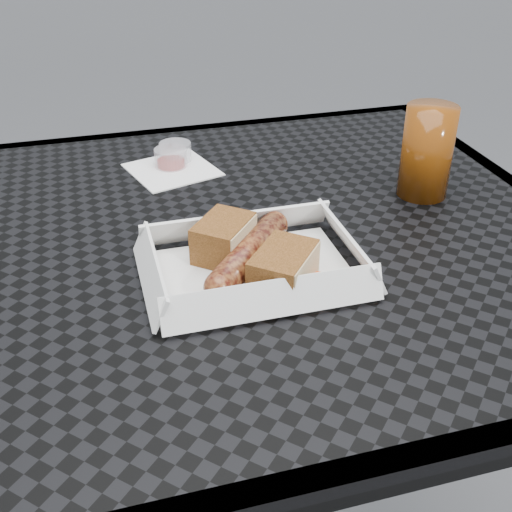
{
  "coord_description": "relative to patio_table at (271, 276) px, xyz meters",
  "views": [
    {
      "loc": [
        -0.22,
        -0.69,
        1.15
      ],
      "look_at": [
        -0.05,
        -0.11,
        0.78
      ],
      "focal_mm": 45.0,
      "sensor_mm": 36.0,
      "label": 1
    }
  ],
  "objects": [
    {
      "name": "veg_garnish",
      "position": [
        0.02,
        -0.15,
        0.08
      ],
      "size": [
        0.03,
        0.03,
        0.0
      ],
      "color": "#F1430A",
      "rests_on": "food_tray"
    },
    {
      "name": "bread_far",
      "position": [
        -0.03,
        -0.13,
        0.1
      ],
      "size": [
        0.09,
        0.1,
        0.04
      ],
      "primitive_type": "cube",
      "rotation": [
        0.0,
        0.0,
        0.87
      ],
      "color": "brown",
      "rests_on": "food_tray"
    },
    {
      "name": "bratwurst",
      "position": [
        -0.05,
        -0.09,
        0.1
      ],
      "size": [
        0.13,
        0.15,
        0.03
      ],
      "rotation": [
        0.0,
        0.0,
        0.87
      ],
      "color": "brown",
      "rests_on": "food_tray"
    },
    {
      "name": "condiment_cup_empty",
      "position": [
        -0.08,
        0.25,
        0.09
      ],
      "size": [
        0.05,
        0.05,
        0.03
      ],
      "primitive_type": "cylinder",
      "color": "silver",
      "rests_on": "patio_table"
    },
    {
      "name": "napkin",
      "position": [
        -0.1,
        0.21,
        0.08
      ],
      "size": [
        0.15,
        0.15,
        0.0
      ],
      "primitive_type": "cube",
      "rotation": [
        0.0,
        0.0,
        0.29
      ],
      "color": "white",
      "rests_on": "patio_table"
    },
    {
      "name": "patio_table",
      "position": [
        0.0,
        0.0,
        0.0
      ],
      "size": [
        0.8,
        0.8,
        0.74
      ],
      "color": "black",
      "rests_on": "ground"
    },
    {
      "name": "food_tray",
      "position": [
        -0.05,
        -0.1,
        0.08
      ],
      "size": [
        0.22,
        0.15,
        0.0
      ],
      "primitive_type": "cube",
      "color": "white",
      "rests_on": "patio_table"
    },
    {
      "name": "drink_glass",
      "position": [
        0.23,
        0.04,
        0.14
      ],
      "size": [
        0.07,
        0.07,
        0.13
      ],
      "primitive_type": "cylinder",
      "color": "#622C08",
      "rests_on": "patio_table"
    },
    {
      "name": "bread_near",
      "position": [
        -0.08,
        -0.05,
        0.1
      ],
      "size": [
        0.09,
        0.09,
        0.05
      ],
      "primitive_type": "cube",
      "rotation": [
        0.0,
        0.0,
        0.87
      ],
      "color": "brown",
      "rests_on": "food_tray"
    },
    {
      "name": "condiment_cup_sauce",
      "position": [
        -0.09,
        0.23,
        0.09
      ],
      "size": [
        0.05,
        0.05,
        0.03
      ],
      "primitive_type": "cylinder",
      "color": "maroon",
      "rests_on": "patio_table"
    }
  ]
}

